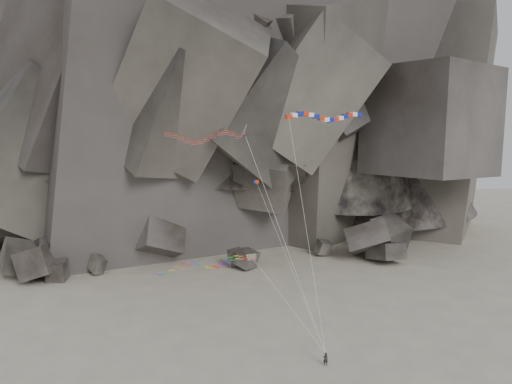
{
  "coord_description": "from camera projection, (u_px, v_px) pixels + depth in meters",
  "views": [
    {
      "loc": [
        -7.78,
        -56.95,
        27.14
      ],
      "look_at": [
        0.45,
        6.0,
        18.14
      ],
      "focal_mm": 35.0,
      "sensor_mm": 36.0,
      "label": 1
    }
  ],
  "objects": [
    {
      "name": "headland",
      "position": [
        221.0,
        61.0,
        123.55
      ],
      "size": [
        110.0,
        70.0,
        84.0
      ],
      "primitive_type": null,
      "color": "#595248",
      "rests_on": "ground"
    },
    {
      "name": "banner_kite",
      "position": [
        325.0,
        117.0,
        64.74
      ],
      "size": [
        11.65,
        15.62,
        27.0
      ],
      "rotation": [
        0.0,
        0.0,
        0.43
      ],
      "color": "red",
      "rests_on": "ground"
    },
    {
      "name": "pennant_kite",
      "position": [
        270.0,
        215.0,
        57.52
      ],
      "size": [
        7.36,
        5.96,
        18.96
      ],
      "rotation": [
        0.0,
        0.0,
        -0.04
      ],
      "color": "red",
      "rests_on": "ground"
    },
    {
      "name": "parafoil_kite",
      "position": [
        200.0,
        265.0,
        56.59
      ],
      "size": [
        19.36,
        4.88,
        10.53
      ],
      "rotation": [
        0.0,
        0.0,
        -0.16
      ],
      "color": "#C9D50B",
      "rests_on": "ground"
    },
    {
      "name": "boulder_field",
      "position": [
        212.0,
        253.0,
        94.52
      ],
      "size": [
        77.98,
        17.57,
        11.13
      ],
      "color": "#47423F",
      "rests_on": "ground"
    },
    {
      "name": "kite_flyer",
      "position": [
        326.0,
        358.0,
        55.8
      ],
      "size": [
        0.62,
        0.41,
        1.76
      ],
      "primitive_type": "imported",
      "rotation": [
        0.0,
        0.0,
        3.15
      ],
      "color": "black",
      "rests_on": "ground"
    },
    {
      "name": "ground",
      "position": [
        259.0,
        346.0,
        60.72
      ],
      "size": [
        260.0,
        260.0,
        0.0
      ],
      "primitive_type": "plane",
      "color": "#A69A86",
      "rests_on": "ground"
    },
    {
      "name": "delta_kite",
      "position": [
        201.0,
        136.0,
        60.72
      ],
      "size": [
        18.16,
        11.79,
        25.57
      ],
      "rotation": [
        0.0,
        0.0,
        -0.34
      ],
      "color": "red",
      "rests_on": "ground"
    }
  ]
}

